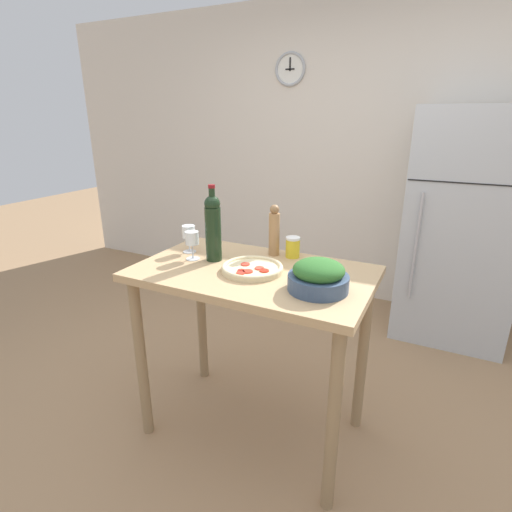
{
  "coord_description": "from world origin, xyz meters",
  "views": [
    {
      "loc": [
        0.81,
        -1.6,
        1.65
      ],
      "look_at": [
        0.0,
        0.03,
        1.01
      ],
      "focal_mm": 28.0,
      "sensor_mm": 36.0,
      "label": 1
    }
  ],
  "objects_px": {
    "wine_glass_near": "(192,240)",
    "salad_bowl": "(318,277)",
    "refrigerator": "(461,228)",
    "wine_bottle": "(213,226)",
    "salt_canister": "(293,247)",
    "wine_glass_far": "(189,234)",
    "pepper_mill": "(275,231)",
    "homemade_pizza": "(252,268)"
  },
  "relations": [
    {
      "from": "salad_bowl",
      "to": "wine_bottle",
      "type": "bearing_deg",
      "value": 167.96
    },
    {
      "from": "homemade_pizza",
      "to": "refrigerator",
      "type": "bearing_deg",
      "value": 61.6
    },
    {
      "from": "wine_bottle",
      "to": "salt_canister",
      "type": "distance_m",
      "value": 0.43
    },
    {
      "from": "refrigerator",
      "to": "salt_canister",
      "type": "distance_m",
      "value": 1.61
    },
    {
      "from": "salad_bowl",
      "to": "pepper_mill",
      "type": "bearing_deg",
      "value": 136.04
    },
    {
      "from": "wine_bottle",
      "to": "wine_glass_near",
      "type": "height_order",
      "value": "wine_bottle"
    },
    {
      "from": "wine_glass_near",
      "to": "pepper_mill",
      "type": "bearing_deg",
      "value": 35.16
    },
    {
      "from": "salad_bowl",
      "to": "salt_canister",
      "type": "bearing_deg",
      "value": 125.87
    },
    {
      "from": "wine_bottle",
      "to": "wine_glass_far",
      "type": "relative_size",
      "value": 2.61
    },
    {
      "from": "wine_glass_near",
      "to": "salad_bowl",
      "type": "relative_size",
      "value": 0.57
    },
    {
      "from": "wine_glass_far",
      "to": "homemade_pizza",
      "type": "distance_m",
      "value": 0.46
    },
    {
      "from": "refrigerator",
      "to": "wine_bottle",
      "type": "xyz_separation_m",
      "value": [
        -1.15,
        -1.61,
        0.26
      ]
    },
    {
      "from": "refrigerator",
      "to": "salt_canister",
      "type": "relative_size",
      "value": 15.82
    },
    {
      "from": "wine_bottle",
      "to": "wine_glass_far",
      "type": "distance_m",
      "value": 0.21
    },
    {
      "from": "pepper_mill",
      "to": "salad_bowl",
      "type": "relative_size",
      "value": 1.05
    },
    {
      "from": "refrigerator",
      "to": "wine_glass_near",
      "type": "xyz_separation_m",
      "value": [
        -1.25,
        -1.65,
        0.19
      ]
    },
    {
      "from": "wine_bottle",
      "to": "pepper_mill",
      "type": "height_order",
      "value": "wine_bottle"
    },
    {
      "from": "wine_bottle",
      "to": "wine_glass_far",
      "type": "bearing_deg",
      "value": 165.57
    },
    {
      "from": "salad_bowl",
      "to": "salt_canister",
      "type": "height_order",
      "value": "salad_bowl"
    },
    {
      "from": "wine_glass_far",
      "to": "pepper_mill",
      "type": "distance_m",
      "value": 0.46
    },
    {
      "from": "wine_bottle",
      "to": "salad_bowl",
      "type": "relative_size",
      "value": 1.49
    },
    {
      "from": "wine_bottle",
      "to": "salt_canister",
      "type": "bearing_deg",
      "value": 32.41
    },
    {
      "from": "wine_glass_far",
      "to": "salt_canister",
      "type": "distance_m",
      "value": 0.56
    },
    {
      "from": "wine_bottle",
      "to": "wine_glass_far",
      "type": "height_order",
      "value": "wine_bottle"
    },
    {
      "from": "wine_glass_near",
      "to": "pepper_mill",
      "type": "distance_m",
      "value": 0.43
    },
    {
      "from": "wine_glass_far",
      "to": "wine_bottle",
      "type": "bearing_deg",
      "value": -14.43
    },
    {
      "from": "wine_bottle",
      "to": "salt_canister",
      "type": "relative_size",
      "value": 3.56
    },
    {
      "from": "wine_glass_near",
      "to": "salt_canister",
      "type": "relative_size",
      "value": 1.36
    },
    {
      "from": "pepper_mill",
      "to": "homemade_pizza",
      "type": "bearing_deg",
      "value": -89.37
    },
    {
      "from": "wine_glass_far",
      "to": "salt_canister",
      "type": "height_order",
      "value": "wine_glass_far"
    },
    {
      "from": "wine_bottle",
      "to": "homemade_pizza",
      "type": "bearing_deg",
      "value": -12.78
    },
    {
      "from": "wine_bottle",
      "to": "wine_glass_near",
      "type": "bearing_deg",
      "value": -160.96
    },
    {
      "from": "refrigerator",
      "to": "wine_bottle",
      "type": "bearing_deg",
      "value": -125.53
    },
    {
      "from": "wine_glass_far",
      "to": "pepper_mill",
      "type": "xyz_separation_m",
      "value": [
        0.43,
        0.16,
        0.03
      ]
    },
    {
      "from": "wine_glass_near",
      "to": "salt_canister",
      "type": "height_order",
      "value": "wine_glass_near"
    },
    {
      "from": "refrigerator",
      "to": "salad_bowl",
      "type": "relative_size",
      "value": 6.64
    },
    {
      "from": "wine_glass_far",
      "to": "wine_glass_near",
      "type": "bearing_deg",
      "value": -45.66
    },
    {
      "from": "refrigerator",
      "to": "salad_bowl",
      "type": "xyz_separation_m",
      "value": [
        -0.55,
        -1.74,
        0.15
      ]
    },
    {
      "from": "homemade_pizza",
      "to": "salt_canister",
      "type": "xyz_separation_m",
      "value": [
        0.1,
        0.28,
        0.04
      ]
    },
    {
      "from": "salt_canister",
      "to": "refrigerator",
      "type": "bearing_deg",
      "value": 59.96
    },
    {
      "from": "wine_glass_near",
      "to": "refrigerator",
      "type": "bearing_deg",
      "value": 52.7
    },
    {
      "from": "pepper_mill",
      "to": "homemade_pizza",
      "type": "distance_m",
      "value": 0.29
    }
  ]
}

